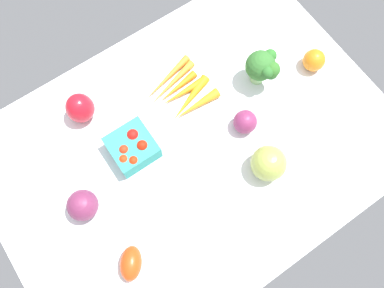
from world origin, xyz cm
name	(u,v)px	position (x,y,z in cm)	size (l,w,h in cm)	color
tablecloth	(192,148)	(0.00, 0.00, 1.00)	(104.00, 76.00, 2.00)	white
heirloom_tomato_orange	(314,60)	(-41.18, -0.76, 5.07)	(6.13, 6.13, 6.13)	orange
berry_basket	(132,147)	(13.21, -7.49, 5.09)	(10.95, 10.95, 6.75)	teal
red_onion_near_basket	(83,205)	(30.76, -1.57, 5.80)	(7.60, 7.60, 7.60)	#712A4E
roma_tomato	(131,263)	(28.35, 16.25, 4.52)	(8.01, 5.05, 5.05)	red
bell_pepper_red	(80,108)	(18.76, -23.86, 6.41)	(7.35, 7.35, 8.82)	red
broccoli_head	(263,67)	(-26.38, -5.63, 8.96)	(8.96, 9.13, 11.11)	#93CA80
carrot_bunch	(183,92)	(-6.52, -14.01, 3.22)	(17.66, 16.05, 2.75)	orange
heirloom_tomato_green	(269,163)	(-12.26, 15.54, 6.49)	(8.97, 8.97, 8.97)	#98A749
red_onion_center	(245,122)	(-14.59, 3.12, 5.13)	(6.26, 6.26, 6.26)	#7D2A55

